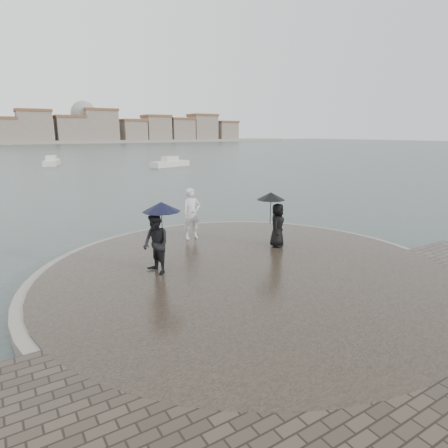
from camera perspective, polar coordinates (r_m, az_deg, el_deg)
ground at (r=9.08m, az=16.92°, el=-15.18°), size 400.00×400.00×0.00m
kerb_ring at (r=11.34m, az=3.52°, el=-7.67°), size 12.50×12.50×0.32m
quay_tip at (r=11.34m, az=3.52°, el=-7.58°), size 11.90×11.90×0.36m
statue at (r=14.16m, az=-4.94°, el=1.58°), size 0.72×0.48×1.93m
visitor_left at (r=10.77m, az=-10.13°, el=-1.55°), size 1.20×1.12×2.04m
visitor_right at (r=13.18m, az=7.84°, el=1.18°), size 1.20×1.03×1.95m
boats at (r=52.36m, az=-17.00°, el=8.88°), size 17.06×14.89×1.50m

